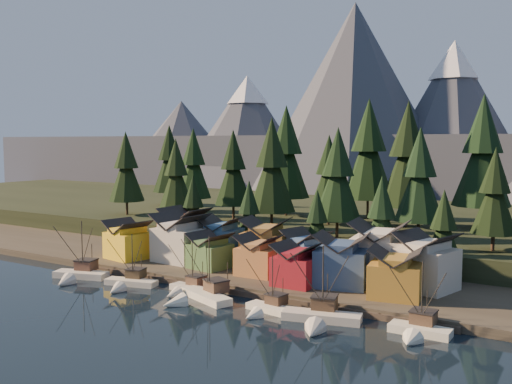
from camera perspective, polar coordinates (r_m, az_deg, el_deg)
The scene contains 44 objects.
ground at distance 92.39m, azimuth -8.06°, elevation -12.12°, with size 500.00×500.00×0.00m, color black.
shore_strip at distance 124.39m, azimuth 4.00°, elevation -7.22°, with size 400.00×50.00×1.50m, color #322E25.
hillside at distance 169.06m, azimuth 12.04°, elevation -3.26°, with size 420.00×100.00×6.00m, color black.
dock at distance 104.88m, azimuth -2.16°, elevation -9.69°, with size 80.00×4.00×1.00m, color #4B4236.
mountain_ridge at distance 287.45m, azimuth 19.87°, elevation 4.56°, with size 560.00×190.00×90.00m.
boat_0 at distance 118.96m, azimuth -17.44°, elevation -7.21°, with size 11.66×12.16×12.69m.
boat_1 at distance 110.75m, azimuth -12.71°, elevation -8.25°, with size 10.74×11.28×10.80m.
boat_2 at distance 104.72m, azimuth -6.93°, elevation -8.92°, with size 8.73×9.37×10.22m.
boat_3 at distance 99.13m, azimuth -5.71°, elevation -9.58°, with size 12.31×12.71×12.28m.
boat_4 at distance 92.11m, azimuth 1.07°, elevation -10.88°, with size 8.82×9.39×10.04m.
boat_5 at distance 87.51m, azimuth 6.42°, elevation -11.52°, with size 12.74×13.37×12.79m.
boat_6 at distance 84.74m, azimuth 15.93°, elevation -12.20°, with size 8.80×9.61×11.64m.
house_front_0 at distance 128.91m, azimuth -12.72°, elevation -4.55°, with size 9.67×9.30×8.44m.
house_front_1 at distance 123.95m, azimuth -7.55°, elevation -4.40°, with size 10.46×10.08×10.30m.
house_front_2 at distance 116.85m, azimuth -4.63°, elevation -5.77°, with size 8.22×8.27×7.18m.
house_front_3 at distance 110.45m, azimuth 0.26°, elevation -6.23°, with size 7.92×7.58×7.73m.
house_front_4 at distance 103.27m, azimuth 4.10°, elevation -7.11°, with size 7.44×8.02×7.53m.
house_front_5 at distance 102.97m, azimuth 8.58°, elevation -6.62°, with size 10.60×9.99×9.44m.
house_front_6 at distance 97.49m, azimuth 13.79°, elevation -7.74°, with size 9.57×9.20×8.29m.
house_back_0 at distance 132.55m, azimuth -7.13°, elevation -3.74°, with size 9.68×9.30×10.46m.
house_back_1 at distance 125.37m, azimuth -3.53°, elevation -4.53°, with size 9.24×9.33×9.18m.
house_back_2 at distance 118.64m, azimuth 1.00°, elevation -4.89°, with size 10.95×10.38×9.86m.
house_back_3 at distance 113.07m, azimuth 5.05°, elevation -5.82°, with size 9.65×8.98×8.34m.
house_back_4 at distance 108.90m, azimuth 12.22°, elevation -5.61°, with size 11.32×10.97×10.96m.
house_back_5 at distance 103.81m, azimuth 16.69°, elevation -6.52°, with size 10.85×10.93×9.99m.
tree_hill_0 at distance 168.79m, azimuth -12.85°, elevation 2.23°, with size 10.35×10.35×24.12m.
tree_hill_1 at distance 172.72m, azimuth -6.27°, elevation 2.60°, with size 10.86×10.86×25.29m.
tree_hill_2 at distance 151.03m, azimuth -8.00°, elevation 1.55°, with size 9.45×9.45×22.02m.
tree_hill_3 at distance 154.44m, azimuth -2.28°, elevation 2.16°, with size 10.49×10.49×24.45m.
tree_hill_4 at distance 162.84m, azimuth 3.03°, elevation 3.67°, with size 13.52×13.52×31.49m.
tree_hill_5 at distance 136.28m, azimuth 1.59°, elevation 2.35°, with size 11.57×11.57×26.96m.
tree_hill_6 at distance 145.96m, azimuth 7.29°, elevation 1.64°, with size 9.86×9.86×22.98m.
tree_hill_7 at distance 126.34m, azimuth 8.17°, elevation 1.46°, with size 10.48×10.48×24.42m.
tree_hill_8 at distance 145.84m, azimuth 14.92°, elevation 3.28°, with size 13.40×13.40×31.22m.
tree_hill_9 at distance 127.44m, azimuth 16.05°, elevation 1.34°, with size 10.48×10.48×24.42m.
tree_hill_10 at distance 149.76m, azimuth 21.71°, elevation 3.46°, with size 14.08×14.08×32.80m.
tree_hill_11 at distance 119.23m, azimuth 22.75°, elevation -0.22°, with size 8.68×8.68×20.22m.
tree_hill_15 at distance 159.85m, azimuth 11.19°, elevation 3.85°, with size 14.16×14.16×32.99m.
tree_hill_16 at distance 191.86m, azimuth -8.63°, elevation 3.06°, with size 11.49×11.49×26.78m.
tree_shore_0 at distance 137.90m, azimuth -6.29°, elevation -1.62°, with size 7.62×7.62×17.76m.
tree_shore_1 at distance 128.68m, azimuth -0.69°, elevation -2.26°, with size 7.30×7.30×17.01m.
tree_shore_2 at distance 120.49m, azimuth 6.13°, elevation -3.12°, with size 6.76×6.76×15.74m.
tree_shore_3 at distance 114.86m, azimuth 12.43°, elevation -2.68°, with size 8.21×8.21×19.13m.
tree_shore_4 at distance 111.61m, azimuth 18.24°, elevation -3.67°, with size 7.28×7.28×16.95m.
Camera 1 is at (57.20, -67.23, 27.28)m, focal length 40.00 mm.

